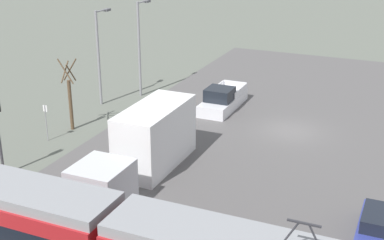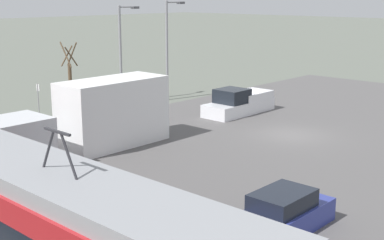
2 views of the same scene
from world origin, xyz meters
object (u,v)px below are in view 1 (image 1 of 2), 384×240
sedan_car_0 (379,229)px  street_tree (70,98)px  street_lamp_near_crossing (140,42)px  no_parking_sign (46,119)px  box_truck (144,147)px  street_lamp_mid_block (100,50)px  pickup_truck (223,100)px

sedan_car_0 → street_tree: size_ratio=0.86×
street_tree → street_lamp_near_crossing: street_lamp_near_crossing is taller
street_tree → no_parking_sign: bearing=82.9°
box_truck → street_lamp_mid_block: size_ratio=1.39×
pickup_truck → street_lamp_mid_block: bearing=14.9°
sedan_car_0 → street_lamp_near_crossing: bearing=144.0°
sedan_car_0 → street_lamp_near_crossing: (20.07, -14.59, 3.76)m
sedan_car_0 → no_parking_sign: no_parking_sign is taller
no_parking_sign → street_tree: bearing=-97.1°
box_truck → no_parking_sign: (8.24, -1.88, -0.27)m
pickup_truck → street_lamp_mid_block: size_ratio=0.77×
box_truck → street_tree: 9.01m
street_lamp_near_crossing → pickup_truck: bearing=174.6°
street_tree → street_lamp_near_crossing: bearing=-94.8°
sedan_car_0 → street_lamp_near_crossing: 25.10m
street_tree → no_parking_sign: 2.48m
street_lamp_near_crossing → no_parking_sign: bearing=84.7°
street_tree → street_lamp_near_crossing: size_ratio=0.66×
sedan_car_0 → box_truck: bearing=172.4°
street_tree → sedan_car_0: bearing=164.1°
pickup_truck → no_parking_sign: bearing=50.9°
sedan_car_0 → street_tree: street_tree is taller
pickup_truck → street_lamp_mid_block: 10.11m
street_lamp_near_crossing → street_tree: bearing=85.2°
street_tree → street_lamp_near_crossing: (-0.73, -8.68, 2.15)m
sedan_car_0 → street_tree: bearing=164.1°
pickup_truck → street_lamp_near_crossing: street_lamp_near_crossing is taller
street_lamp_near_crossing → no_parking_sign: street_lamp_near_crossing is taller
box_truck → no_parking_sign: bearing=-12.8°
street_tree → no_parking_sign: street_tree is taller
pickup_truck → no_parking_sign: no_parking_sign is taller
street_tree → pickup_truck: bearing=-135.4°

